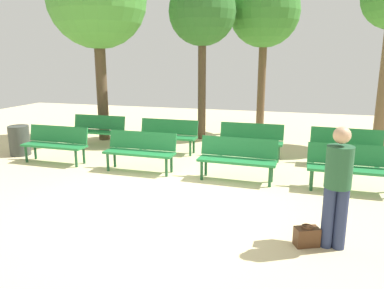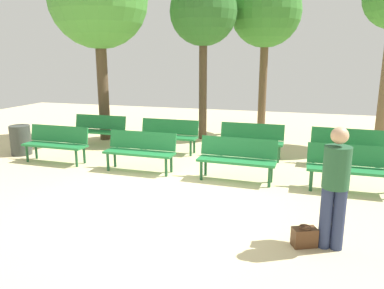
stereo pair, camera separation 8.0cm
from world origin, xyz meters
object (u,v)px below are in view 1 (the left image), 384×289
object	(u,v)px
bench_r1_c1	(168,134)
bench_r1_c3	(346,145)
trash_bin	(19,140)
tree_0	(264,13)
handbag	(307,236)
bench_r0_c1	(140,149)
tree_1	(202,13)
bench_r1_c2	(251,139)
bench_r0_c2	(237,156)
bench_r0_c0	(56,142)
bench_r0_c3	(351,165)
bench_r1_c0	(98,129)
visitor_with_backpack	(338,180)

from	to	relation	value
bench_r1_c1	bench_r1_c3	distance (m)	4.44
bench_r1_c3	trash_bin	world-z (taller)	bench_r1_c3
tree_0	handbag	size ratio (longest dim) A/B	13.77
bench_r0_c1	tree_1	bearing A→B (deg)	83.70
bench_r1_c2	bench_r1_c1	bearing A→B (deg)	-179.19
bench_r1_c1	trash_bin	world-z (taller)	bench_r1_c1
bench_r0_c1	trash_bin	bearing A→B (deg)	173.90
trash_bin	bench_r0_c2	bearing A→B (deg)	-4.36
trash_bin	tree_1	bearing A→B (deg)	39.22
bench_r0_c0	bench_r1_c3	xyz separation A→B (m)	(6.70, 1.64, 0.00)
handbag	bench_r0_c3	bearing A→B (deg)	72.08
bench_r0_c3	tree_0	xyz separation A→B (m)	(-2.27, 5.20, 3.37)
bench_r1_c1	tree_1	size ratio (longest dim) A/B	0.33
bench_r0_c3	tree_1	bearing A→B (deg)	136.40
bench_r0_c1	tree_0	world-z (taller)	tree_0
bench_r0_c2	trash_bin	distance (m)	5.82
tree_1	handbag	size ratio (longest dim) A/B	13.15
bench_r0_c0	trash_bin	world-z (taller)	bench_r0_c0
bench_r0_c3	bench_r1_c2	bearing A→B (deg)	139.55
bench_r0_c1	trash_bin	distance (m)	3.64
bench_r1_c0	tree_0	bearing A→B (deg)	37.54
bench_r1_c2	trash_bin	size ratio (longest dim) A/B	2.08
tree_1	bench_r1_c0	bearing A→B (deg)	-145.13
bench_r1_c0	bench_r0_c0	bearing A→B (deg)	-92.17
bench_r0_c3	bench_r1_c2	size ratio (longest dim) A/B	1.00
bench_r0_c2	bench_r1_c3	size ratio (longest dim) A/B	0.99
tree_1	bench_r0_c3	bearing A→B (deg)	-43.70
bench_r0_c2	bench_r1_c1	xyz separation A→B (m)	(-2.18, 1.81, 0.00)
tree_0	tree_1	distance (m)	2.20
bench_r0_c2	bench_r1_c0	world-z (taller)	same
bench_r1_c3	tree_0	size ratio (longest dim) A/B	0.32
tree_0	trash_bin	distance (m)	8.21
bench_r0_c2	bench_r1_c1	distance (m)	2.84
bench_r1_c2	bench_r0_c1	bearing A→B (deg)	-140.65
bench_r1_c1	visitor_with_backpack	xyz separation A→B (m)	(3.88, -4.23, 0.43)
bench_r1_c0	bench_r1_c1	size ratio (longest dim) A/B	1.00
bench_r1_c1	handbag	distance (m)	5.60
bench_r1_c2	tree_0	xyz separation A→B (m)	(-0.13, 3.37, 3.37)
bench_r1_c2	tree_1	size ratio (longest dim) A/B	0.33
bench_r1_c1	tree_1	bearing A→B (deg)	77.79
bench_r0_c2	visitor_with_backpack	xyz separation A→B (m)	(1.70, -2.41, 0.43)
bench_r0_c2	trash_bin	xyz separation A→B (m)	(-5.81, 0.44, -0.12)
bench_r1_c1	bench_r1_c3	size ratio (longest dim) A/B	0.99
bench_r1_c2	handbag	world-z (taller)	bench_r1_c2
bench_r0_c3	visitor_with_backpack	size ratio (longest dim) A/B	0.97
tree_1	visitor_with_backpack	world-z (taller)	tree_1
bench_r0_c1	bench_r1_c0	xyz separation A→B (m)	(-2.18, 1.89, 0.00)
bench_r0_c0	tree_0	distance (m)	7.49
bench_r1_c2	visitor_with_backpack	world-z (taller)	visitor_with_backpack
bench_r1_c0	bench_r1_c1	distance (m)	2.19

